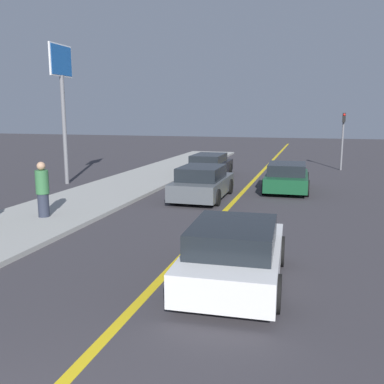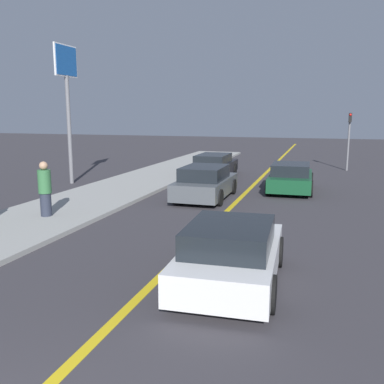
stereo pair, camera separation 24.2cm
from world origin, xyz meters
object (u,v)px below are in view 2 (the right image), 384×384
at_px(car_near_right_lane, 231,254).
at_px(car_ahead_center, 205,183).
at_px(roadside_sign, 67,82).
at_px(car_parked_left_lot, 214,166).
at_px(traffic_light, 349,135).
at_px(car_far_distant, 291,178).
at_px(pedestrian_mid_group, 45,189).

bearing_deg(car_near_right_lane, car_ahead_center, 106.14).
height_order(car_near_right_lane, roadside_sign, roadside_sign).
xyz_separation_m(car_parked_left_lot, traffic_light, (7.07, 4.98, 1.55)).
relative_size(car_near_right_lane, car_far_distant, 0.99).
bearing_deg(car_parked_left_lot, traffic_light, 34.53).
height_order(car_far_distant, car_parked_left_lot, car_far_distant).
height_order(car_parked_left_lot, pedestrian_mid_group, pedestrian_mid_group).
xyz_separation_m(car_far_distant, pedestrian_mid_group, (-7.21, -7.70, 0.40)).
bearing_deg(pedestrian_mid_group, car_parked_left_lot, 75.29).
relative_size(car_near_right_lane, pedestrian_mid_group, 2.21).
relative_size(car_ahead_center, traffic_light, 1.19).
height_order(car_ahead_center, roadside_sign, roadside_sign).
xyz_separation_m(car_parked_left_lot, pedestrian_mid_group, (-2.86, -10.89, 0.41)).
distance_m(car_far_distant, traffic_light, 8.75).
distance_m(car_ahead_center, roadside_sign, 8.73).
bearing_deg(car_parked_left_lot, roadside_sign, -146.98).
bearing_deg(car_far_distant, car_ahead_center, -141.17).
xyz_separation_m(car_ahead_center, pedestrian_mid_group, (-4.02, -4.97, 0.38)).
height_order(car_near_right_lane, car_parked_left_lot, car_near_right_lane).
bearing_deg(car_far_distant, pedestrian_mid_group, -134.88).
height_order(traffic_light, roadside_sign, roadside_sign).
height_order(car_parked_left_lot, traffic_light, traffic_light).
height_order(car_far_distant, traffic_light, traffic_light).
bearing_deg(pedestrian_mid_group, car_far_distant, 46.89).
bearing_deg(roadside_sign, car_far_distant, 5.19).
bearing_deg(car_parked_left_lot, pedestrian_mid_group, -105.32).
relative_size(car_near_right_lane, car_parked_left_lot, 0.84).
distance_m(car_near_right_lane, traffic_light, 19.57).
xyz_separation_m(car_far_distant, traffic_light, (2.72, 8.17, 1.54)).
bearing_deg(car_ahead_center, car_near_right_lane, -71.40).
bearing_deg(traffic_light, car_far_distant, -108.44).
bearing_deg(car_near_right_lane, car_parked_left_lot, 102.96).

